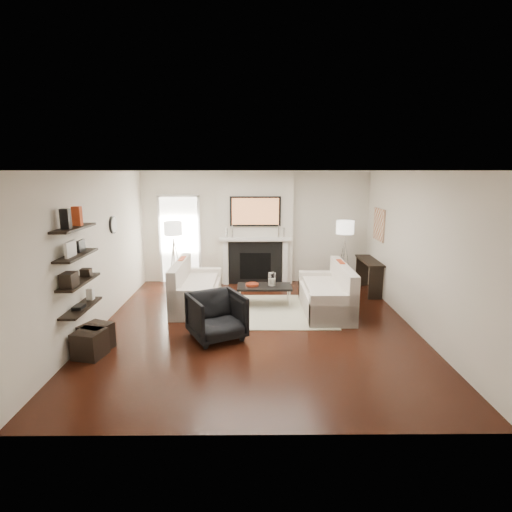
{
  "coord_description": "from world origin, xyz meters",
  "views": [
    {
      "loc": [
        -0.05,
        -6.68,
        2.69
      ],
      "look_at": [
        0.0,
        0.6,
        1.15
      ],
      "focal_mm": 28.0,
      "sensor_mm": 36.0,
      "label": 1
    }
  ],
  "objects_px": {
    "loveseat_left_base": "(197,296)",
    "lamp_right_shade": "(345,227)",
    "coffee_table": "(264,287)",
    "ottoman_near": "(96,337)",
    "loveseat_right_base": "(325,301)",
    "lamp_left_shade": "(173,228)",
    "armchair": "(217,314)"
  },
  "relations": [
    {
      "from": "loveseat_left_base",
      "to": "lamp_right_shade",
      "type": "height_order",
      "value": "lamp_right_shade"
    },
    {
      "from": "coffee_table",
      "to": "ottoman_near",
      "type": "relative_size",
      "value": 2.75
    },
    {
      "from": "coffee_table",
      "to": "loveseat_right_base",
      "type": "bearing_deg",
      "value": -16.62
    },
    {
      "from": "loveseat_left_base",
      "to": "lamp_left_shade",
      "type": "height_order",
      "value": "lamp_left_shade"
    },
    {
      "from": "coffee_table",
      "to": "armchair",
      "type": "bearing_deg",
      "value": -116.81
    },
    {
      "from": "coffee_table",
      "to": "lamp_right_shade",
      "type": "distance_m",
      "value": 2.47
    },
    {
      "from": "lamp_right_shade",
      "to": "ottoman_near",
      "type": "height_order",
      "value": "lamp_right_shade"
    },
    {
      "from": "armchair",
      "to": "lamp_left_shade",
      "type": "xyz_separation_m",
      "value": [
        -1.2,
        2.7,
        1.03
      ]
    },
    {
      "from": "armchair",
      "to": "coffee_table",
      "type": "bearing_deg",
      "value": 35.8
    },
    {
      "from": "coffee_table",
      "to": "lamp_left_shade",
      "type": "bearing_deg",
      "value": 152.26
    },
    {
      "from": "lamp_left_shade",
      "to": "loveseat_right_base",
      "type": "bearing_deg",
      "value": -23.84
    },
    {
      "from": "loveseat_right_base",
      "to": "lamp_left_shade",
      "type": "relative_size",
      "value": 4.5
    },
    {
      "from": "loveseat_right_base",
      "to": "coffee_table",
      "type": "height_order",
      "value": "same"
    },
    {
      "from": "lamp_left_shade",
      "to": "loveseat_left_base",
      "type": "bearing_deg",
      "value": -59.15
    },
    {
      "from": "loveseat_right_base",
      "to": "coffee_table",
      "type": "xyz_separation_m",
      "value": [
        -1.19,
        0.35,
        0.19
      ]
    },
    {
      "from": "coffee_table",
      "to": "lamp_left_shade",
      "type": "relative_size",
      "value": 2.75
    },
    {
      "from": "coffee_table",
      "to": "armchair",
      "type": "xyz_separation_m",
      "value": [
        -0.83,
        -1.64,
        0.02
      ]
    },
    {
      "from": "lamp_right_shade",
      "to": "ottoman_near",
      "type": "distance_m",
      "value": 5.71
    },
    {
      "from": "loveseat_left_base",
      "to": "loveseat_right_base",
      "type": "height_order",
      "value": "same"
    },
    {
      "from": "armchair",
      "to": "ottoman_near",
      "type": "bearing_deg",
      "value": 165.31
    },
    {
      "from": "loveseat_left_base",
      "to": "loveseat_right_base",
      "type": "xyz_separation_m",
      "value": [
        2.55,
        -0.32,
        0.0
      ]
    },
    {
      "from": "armchair",
      "to": "lamp_right_shade",
      "type": "xyz_separation_m",
      "value": [
        2.7,
        2.85,
        1.03
      ]
    },
    {
      "from": "armchair",
      "to": "lamp_right_shade",
      "type": "distance_m",
      "value": 4.06
    },
    {
      "from": "loveseat_right_base",
      "to": "lamp_right_shade",
      "type": "height_order",
      "value": "lamp_right_shade"
    },
    {
      "from": "loveseat_left_base",
      "to": "lamp_left_shade",
      "type": "xyz_separation_m",
      "value": [
        -0.66,
        1.1,
        1.24
      ]
    },
    {
      "from": "armchair",
      "to": "lamp_left_shade",
      "type": "distance_m",
      "value": 3.13
    },
    {
      "from": "armchair",
      "to": "ottoman_near",
      "type": "xyz_separation_m",
      "value": [
        -1.82,
        -0.41,
        -0.22
      ]
    },
    {
      "from": "loveseat_right_base",
      "to": "lamp_right_shade",
      "type": "distance_m",
      "value": 2.12
    },
    {
      "from": "loveseat_left_base",
      "to": "coffee_table",
      "type": "relative_size",
      "value": 1.64
    },
    {
      "from": "loveseat_right_base",
      "to": "lamp_left_shade",
      "type": "distance_m",
      "value": 3.72
    },
    {
      "from": "loveseat_right_base",
      "to": "ottoman_near",
      "type": "relative_size",
      "value": 4.5
    },
    {
      "from": "armchair",
      "to": "ottoman_near",
      "type": "height_order",
      "value": "armchair"
    }
  ]
}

